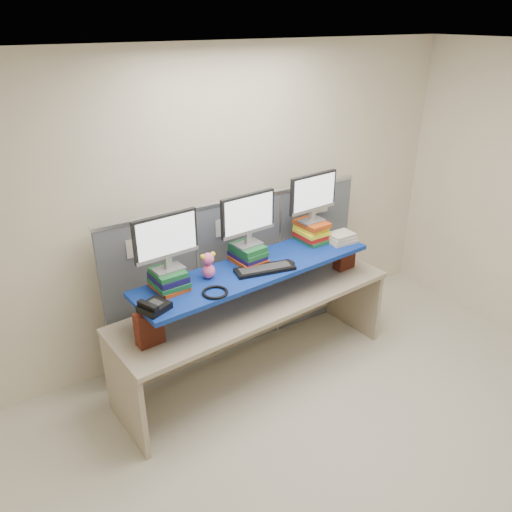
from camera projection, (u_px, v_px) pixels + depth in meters
room at (383, 299)px, 3.07m from camera, size 5.00×4.00×2.80m
cubicle_partition at (240, 274)px, 4.71m from camera, size 2.60×0.06×1.53m
desk at (256, 314)px, 4.37m from camera, size 2.61×0.97×0.78m
brick_pier_left at (149, 328)px, 3.65m from camera, size 0.20×0.12×0.27m
brick_pier_right at (344, 255)px, 4.76m from camera, size 0.20×0.12×0.27m
blue_board at (256, 269)px, 4.17m from camera, size 2.17×0.72×0.04m
book_stack_left at (169, 279)px, 3.81m from camera, size 0.25×0.31×0.15m
book_stack_center at (248, 254)px, 4.22m from camera, size 0.26×0.32×0.16m
book_stack_right at (312, 231)px, 4.60m from camera, size 0.25×0.31×0.19m
monitor_left at (166, 239)px, 3.67m from camera, size 0.52×0.16×0.45m
monitor_center at (248, 217)px, 4.07m from camera, size 0.52×0.16×0.45m
monitor_right at (313, 195)px, 4.45m from camera, size 0.52×0.16×0.45m
keyboard at (265, 269)px, 4.09m from camera, size 0.52×0.26×0.03m
mouse at (291, 262)px, 4.20m from camera, size 0.06×0.10×0.03m
desk_phone at (154, 307)px, 3.54m from camera, size 0.25×0.24×0.08m
headset at (215, 292)px, 3.76m from camera, size 0.26×0.26×0.02m
plush_toy at (208, 265)px, 3.94m from camera, size 0.13×0.10×0.22m
binder_stack at (341, 238)px, 4.60m from camera, size 0.25×0.20×0.09m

